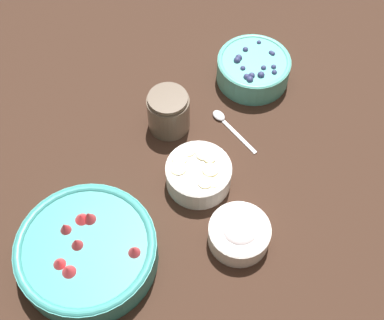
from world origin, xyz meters
TOP-DOWN VIEW (x-y plane):
  - ground_plane at (0.00, 0.00)m, footprint 4.00×4.00m
  - bowl_strawberries at (-0.28, 0.15)m, footprint 0.25×0.25m
  - bowl_blueberries at (0.25, 0.01)m, footprint 0.16×0.16m
  - bowl_bananas at (-0.05, 0.02)m, footprint 0.13×0.13m
  - bowl_cream at (-0.14, -0.09)m, footprint 0.12×0.12m
  - jar_chocolate at (0.06, 0.13)m, footprint 0.09×0.09m
  - spoon at (0.11, 0.02)m, footprint 0.08×0.13m

SIDE VIEW (x-z plane):
  - ground_plane at x=0.00m, z-range 0.00..0.00m
  - spoon at x=0.11m, z-range 0.00..0.01m
  - bowl_cream at x=-0.14m, z-range 0.00..0.06m
  - bowl_bananas at x=-0.05m, z-range 0.00..0.06m
  - bowl_blueberries at x=0.25m, z-range 0.00..0.07m
  - bowl_strawberries at x=-0.28m, z-range 0.00..0.08m
  - jar_chocolate at x=0.06m, z-range 0.00..0.09m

